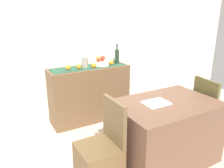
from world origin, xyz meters
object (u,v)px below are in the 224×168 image
(wine_bottle, at_px, (117,56))
(ceramic_vase, at_px, (85,63))
(sideboard_console, at_px, (90,94))
(open_book, at_px, (156,103))
(chair_by_corner, at_px, (211,123))
(dining_table, at_px, (164,131))
(chair_near_window, at_px, (100,161))
(fruit_bowl, at_px, (101,63))

(wine_bottle, height_order, ceramic_vase, wine_bottle)
(sideboard_console, xyz_separation_m, ceramic_vase, (-0.07, 0.00, 0.52))
(open_book, height_order, chair_by_corner, chair_by_corner)
(wine_bottle, xyz_separation_m, dining_table, (-0.18, -1.40, -0.64))
(chair_near_window, bearing_deg, chair_by_corner, 0.06)
(sideboard_console, distance_m, wine_bottle, 0.76)
(chair_near_window, bearing_deg, wine_bottle, 53.99)
(chair_by_corner, bearing_deg, dining_table, -179.87)
(fruit_bowl, relative_size, wine_bottle, 0.76)
(ceramic_vase, xyz_separation_m, chair_by_corner, (1.23, -1.40, -0.70))
(ceramic_vase, relative_size, chair_near_window, 0.18)
(open_book, bearing_deg, sideboard_console, 98.56)
(sideboard_console, height_order, ceramic_vase, ceramic_vase)
(dining_table, distance_m, open_book, 0.40)
(fruit_bowl, bearing_deg, dining_table, -85.56)
(fruit_bowl, xyz_separation_m, wine_bottle, (0.29, -0.00, 0.08))
(ceramic_vase, height_order, open_book, ceramic_vase)
(fruit_bowl, height_order, open_book, fruit_bowl)
(ceramic_vase, xyz_separation_m, dining_table, (0.39, -1.40, -0.59))
(fruit_bowl, relative_size, ceramic_vase, 1.52)
(sideboard_console, relative_size, dining_table, 1.09)
(wine_bottle, xyz_separation_m, open_book, (-0.31, -1.38, -0.26))
(ceramic_vase, height_order, chair_near_window, ceramic_vase)
(sideboard_console, relative_size, open_book, 4.50)
(sideboard_console, xyz_separation_m, chair_near_window, (-0.51, -1.40, -0.18))
(sideboard_console, xyz_separation_m, chair_by_corner, (1.16, -1.40, -0.18))
(sideboard_console, distance_m, fruit_bowl, 0.53)
(fruit_bowl, distance_m, wine_bottle, 0.30)
(open_book, bearing_deg, fruit_bowl, 89.60)
(sideboard_console, distance_m, dining_table, 1.44)
(chair_near_window, distance_m, chair_by_corner, 1.68)
(ceramic_vase, distance_m, open_book, 1.42)
(ceramic_vase, distance_m, chair_near_window, 1.63)
(wine_bottle, distance_m, dining_table, 1.55)
(dining_table, xyz_separation_m, chair_by_corner, (0.84, 0.00, -0.10))
(sideboard_console, bearing_deg, chair_by_corner, -50.22)
(fruit_bowl, distance_m, open_book, 1.39)
(open_book, relative_size, chair_by_corner, 0.31)
(wine_bottle, relative_size, open_book, 1.17)
(open_book, bearing_deg, dining_table, -9.38)
(fruit_bowl, distance_m, dining_table, 1.51)
(fruit_bowl, xyz_separation_m, ceramic_vase, (-0.28, 0.00, 0.04))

